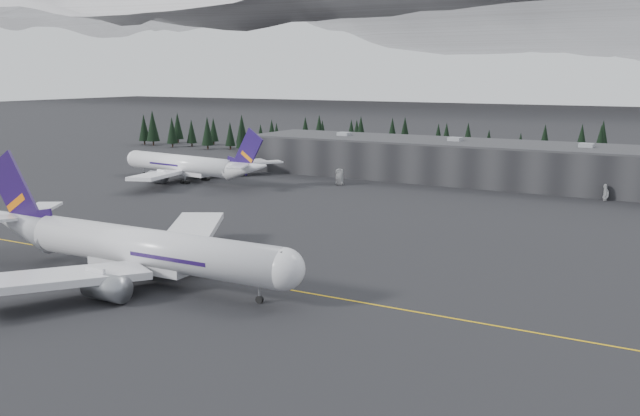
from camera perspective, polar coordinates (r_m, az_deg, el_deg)
The scene contains 8 objects.
ground at distance 119.47m, azimuth -4.77°, elevation -5.81°, with size 1400.00×1400.00×0.00m, color black.
taxiline at distance 117.90m, azimuth -5.32°, elevation -6.04°, with size 400.00×0.40×0.02m, color gold.
terminal at distance 230.39m, azimuth 13.05°, elevation 3.58°, with size 160.00×30.00×12.60m.
treeline at distance 265.73m, azimuth 15.37°, elevation 4.66°, with size 360.00×20.00×15.00m, color black.
jet_main at distance 122.75m, azimuth -15.24°, elevation -2.94°, with size 69.03×63.73×20.30m.
jet_parked at distance 229.17m, azimuth -10.19°, elevation 3.36°, with size 61.85×56.78×18.23m.
gse_vehicle_a at distance 218.96m, azimuth 1.60°, elevation 2.02°, with size 2.37×5.15×1.43m, color #BDBDBF.
gse_vehicle_b at distance 206.95m, azimuth 21.89°, elevation 0.75°, with size 1.87×4.66×1.59m, color silver.
Camera 1 is at (65.02, -94.28, 34.01)m, focal length 40.00 mm.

